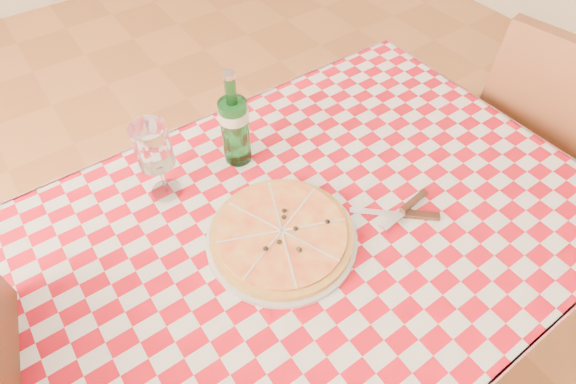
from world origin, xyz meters
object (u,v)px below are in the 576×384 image
pizza_plate (282,234)px  wine_glass (158,162)px  dining_table (309,247)px  chair_near (546,152)px  water_bottle (234,119)px

pizza_plate → wine_glass: bearing=118.0°
pizza_plate → dining_table: bearing=0.1°
wine_glass → chair_near: bearing=-18.1°
dining_table → pizza_plate: size_ratio=3.73×
pizza_plate → water_bottle: 0.29m
chair_near → wine_glass: 1.19m
chair_near → water_bottle: bearing=148.7°
pizza_plate → water_bottle: (0.05, 0.27, 0.10)m
chair_near → wine_glass: (-1.09, 0.36, 0.30)m
dining_table → chair_near: size_ratio=1.24×
pizza_plate → wine_glass: wine_glass is taller
pizza_plate → water_bottle: water_bottle is taller
dining_table → water_bottle: (-0.03, 0.26, 0.22)m
dining_table → chair_near: bearing=-6.0°
water_bottle → wine_glass: (-0.19, 0.00, -0.03)m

